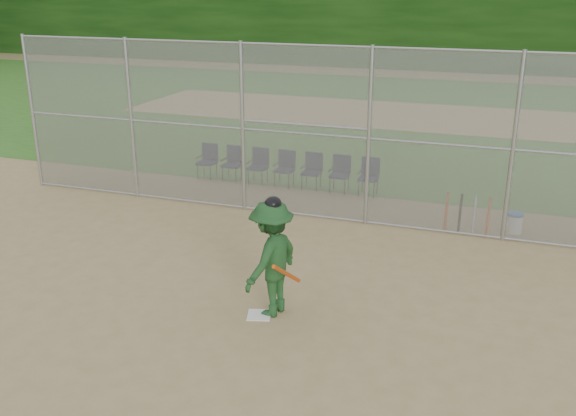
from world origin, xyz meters
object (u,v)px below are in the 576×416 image
(home_plate, at_px, (259,315))
(batter_at_plate, at_px, (272,258))
(chair_0, at_px, (207,162))
(water_cooler, at_px, (514,223))

(home_plate, xyz_separation_m, batter_at_plate, (0.16, 0.18, 0.99))
(batter_at_plate, distance_m, chair_0, 8.07)
(water_cooler, distance_m, chair_0, 8.38)
(batter_at_plate, relative_size, chair_0, 2.14)
(home_plate, height_order, batter_at_plate, batter_at_plate)
(home_plate, height_order, chair_0, chair_0)
(batter_at_plate, bearing_deg, water_cooler, 54.02)
(water_cooler, bearing_deg, batter_at_plate, -125.98)
(home_plate, bearing_deg, water_cooler, 53.77)
(batter_at_plate, xyz_separation_m, chair_0, (-4.48, 6.69, -0.51))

